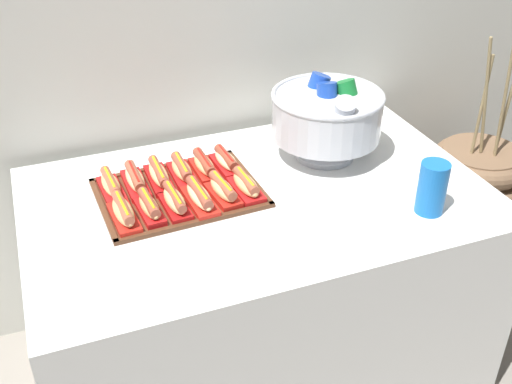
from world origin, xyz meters
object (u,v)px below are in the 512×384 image
serving_tray (179,193)px  hot_dog_4 (223,190)px  hot_dog_6 (111,185)px  hot_dog_8 (159,175)px  hot_dog_2 (175,201)px  hot_dog_11 (226,161)px  hot_dog_1 (149,207)px  hot_dog_5 (246,185)px  cup_stack (432,188)px  hot_dog_7 (135,180)px  hot_dog_10 (204,165)px  floor_vase (468,214)px  hot_dog_9 (182,170)px  hot_dog_3 (199,196)px  punch_bowl (327,114)px  buffet_table (258,282)px  hot_dog_0 (124,212)px

serving_tray → hot_dog_4: bearing=-33.7°
hot_dog_6 → hot_dog_8: 0.15m
hot_dog_2 → hot_dog_8: hot_dog_2 is taller
hot_dog_11 → hot_dog_6: bearing=-177.5°
hot_dog_1 → hot_dog_8: (0.07, 0.17, -0.00)m
hot_dog_5 → cup_stack: cup_stack is taller
hot_dog_7 → hot_dog_4: bearing=-33.7°
hot_dog_10 → hot_dog_11: 0.08m
floor_vase → hot_dog_10: (-1.15, -0.03, 0.49)m
hot_dog_8 → hot_dog_9: bearing=2.5°
floor_vase → hot_dog_9: 1.32m
floor_vase → hot_dog_2: bearing=-171.1°
hot_dog_5 → hot_dog_7: bearing=153.7°
hot_dog_3 → hot_dog_8: (-0.08, 0.16, -0.00)m
floor_vase → punch_bowl: bearing=-175.6°
floor_vase → hot_dog_5: (-1.07, -0.19, 0.49)m
buffet_table → hot_dog_4: 0.40m
floor_vase → serving_tray: size_ratio=2.25×
hot_dog_3 → punch_bowl: punch_bowl is taller
serving_tray → hot_dog_8: size_ratio=2.71×
hot_dog_3 → hot_dog_9: 0.17m
hot_dog_3 → cup_stack: size_ratio=1.15×
hot_dog_2 → cup_stack: 0.74m
hot_dog_2 → buffet_table: bearing=-0.3°
hot_dog_3 → hot_dog_4: size_ratio=1.14×
cup_stack → hot_dog_1: bearing=161.2°
hot_dog_7 → hot_dog_5: bearing=-26.3°
hot_dog_1 → hot_dog_6: (-0.08, 0.16, -0.00)m
hot_dog_7 → cup_stack: 0.89m
hot_dog_6 → cup_stack: 0.95m
hot_dog_4 → hot_dog_8: bearing=134.8°
hot_dog_10 → punch_bowl: size_ratio=0.44×
hot_dog_3 → hot_dog_11: 0.22m
hot_dog_5 → hot_dog_6: 0.41m
hot_dog_1 → hot_dog_6: size_ratio=0.96×
floor_vase → hot_dog_3: bearing=-170.7°
serving_tray → hot_dog_6: 0.21m
hot_dog_2 → hot_dog_5: same height
cup_stack → hot_dog_8: bearing=148.5°
hot_dog_0 → hot_dog_7: size_ratio=0.95×
hot_dog_1 → hot_dog_8: hot_dog_1 is taller
hot_dog_8 → cup_stack: (0.70, -0.43, 0.05)m
hot_dog_7 → cup_stack: bearing=-28.8°
hot_dog_1 → hot_dog_10: 0.28m
buffet_table → hot_dog_7: 0.54m
hot_dog_0 → hot_dog_5: hot_dog_0 is taller
hot_dog_0 → hot_dog_9: bearing=38.8°
hot_dog_4 → hot_dog_6: hot_dog_4 is taller
hot_dog_10 → hot_dog_11: bearing=2.5°
hot_dog_2 → punch_bowl: size_ratio=0.45×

